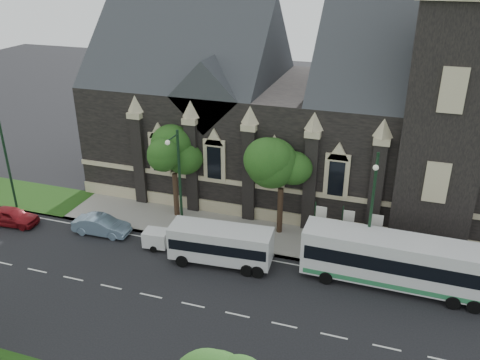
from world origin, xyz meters
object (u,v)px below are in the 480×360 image
at_px(street_lamp_far, 4,155).
at_px(banner_flag_right, 374,231).
at_px(tree_walk_right, 285,166).
at_px(banner_flag_left, 318,222).
at_px(tour_coach, 396,261).
at_px(car_far_red, 12,216).
at_px(banner_flag_center, 346,226).
at_px(shuttle_bus, 221,243).
at_px(street_lamp_mid, 179,181).
at_px(tree_walk_left, 177,153).
at_px(street_lamp_near, 371,208).
at_px(box_trailer, 156,238).
at_px(sedan, 102,225).

xyz_separation_m(street_lamp_far, banner_flag_right, (30.29, 1.91, -2.73)).
relative_size(tree_walk_right, banner_flag_left, 1.95).
xyz_separation_m(tree_walk_right, tour_coach, (8.81, -4.51, -3.85)).
bearing_deg(tour_coach, car_far_red, -176.81).
bearing_deg(street_lamp_far, banner_flag_center, 3.86).
xyz_separation_m(banner_flag_right, shuttle_bus, (-10.23, -3.91, -0.74)).
bearing_deg(street_lamp_far, street_lamp_mid, 0.00).
relative_size(banner_flag_right, car_far_red, 0.90).
bearing_deg(tree_walk_left, banner_flag_left, -8.02).
bearing_deg(banner_flag_center, street_lamp_near, -48.07).
height_order(street_lamp_mid, banner_flag_left, street_lamp_mid).
bearing_deg(banner_flag_right, tree_walk_right, 166.40).
relative_size(banner_flag_left, tour_coach, 0.32).
bearing_deg(banner_flag_left, street_lamp_mid, -169.50).
bearing_deg(shuttle_bus, box_trailer, 171.67).
bearing_deg(car_far_red, banner_flag_center, -86.28).
bearing_deg(banner_flag_center, tour_coach, -36.87).
bearing_deg(tour_coach, banner_flag_left, 154.70).
xyz_separation_m(tree_walk_left, box_trailer, (0.46, -5.24, -4.92)).
relative_size(street_lamp_far, shuttle_bus, 1.20).
height_order(tree_walk_right, tree_walk_left, tree_walk_right).
relative_size(banner_flag_right, shuttle_bus, 0.53).
xyz_separation_m(street_lamp_far, banner_flag_left, (26.29, 1.91, -2.73)).
xyz_separation_m(box_trailer, car_far_red, (-12.99, -0.56, -0.05)).
bearing_deg(box_trailer, sedan, 169.51).
relative_size(tree_walk_right, banner_flag_right, 1.95).
height_order(banner_flag_left, banner_flag_center, same).
xyz_separation_m(street_lamp_far, banner_flag_center, (28.29, 1.91, -2.73)).
bearing_deg(tree_walk_right, street_lamp_near, -28.06).
bearing_deg(banner_flag_left, car_far_red, -170.53).
height_order(tree_walk_left, tour_coach, tree_walk_left).
bearing_deg(banner_flag_center, street_lamp_mid, -171.18).
distance_m(tree_walk_right, banner_flag_left, 4.92).
relative_size(banner_flag_center, sedan, 0.87).
relative_size(street_lamp_mid, banner_flag_center, 2.25).
bearing_deg(banner_flag_right, street_lamp_mid, -172.40).
xyz_separation_m(tree_walk_left, street_lamp_far, (-14.20, -3.61, -0.62)).
bearing_deg(street_lamp_mid, box_trailer, -129.26).
xyz_separation_m(street_lamp_mid, banner_flag_right, (14.29, 1.91, -2.73)).
distance_m(street_lamp_far, sedan, 10.57).
bearing_deg(street_lamp_near, tree_walk_right, 151.94).
bearing_deg(box_trailer, banner_flag_left, 11.61).
height_order(tree_walk_left, sedan, tree_walk_left).
bearing_deg(banner_flag_right, tour_coach, -58.24).
bearing_deg(street_lamp_mid, tour_coach, -3.19).
distance_m(street_lamp_near, banner_flag_right, 3.34).
bearing_deg(street_lamp_mid, car_far_red, -171.28).
bearing_deg(banner_flag_right, shuttle_bus, -159.07).
relative_size(tour_coach, box_trailer, 4.54).
xyz_separation_m(tree_walk_right, banner_flag_right, (7.08, -1.71, -3.43)).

